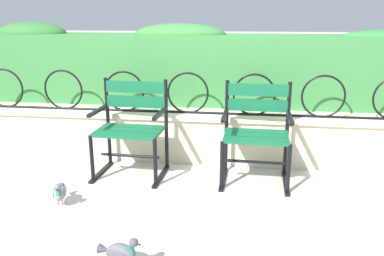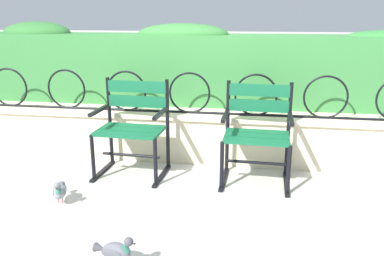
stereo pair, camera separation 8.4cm
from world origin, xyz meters
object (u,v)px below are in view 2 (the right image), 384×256
Objects in this scene: park_chair_right at (257,131)px; pigeon_far_side at (116,251)px; park_chair_left at (133,125)px; pigeon_near_chairs at (60,190)px.

park_chair_right reaches higher than pigeon_far_side.
pigeon_near_chairs is at bearing -118.37° from park_chair_left.
park_chair_left is 1.56m from pigeon_far_side.
pigeon_near_chairs is 0.98× the size of pigeon_far_side.
park_chair_left is at bearing 61.63° from pigeon_near_chairs.
pigeon_near_chairs is at bearing 134.96° from pigeon_far_side.
park_chair_left is 1.17m from park_chair_right.
park_chair_right is (1.17, -0.01, -0.00)m from park_chair_left.
pigeon_far_side is (0.34, -1.48, -0.36)m from park_chair_left.
park_chair_right is 3.10× the size of pigeon_far_side.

